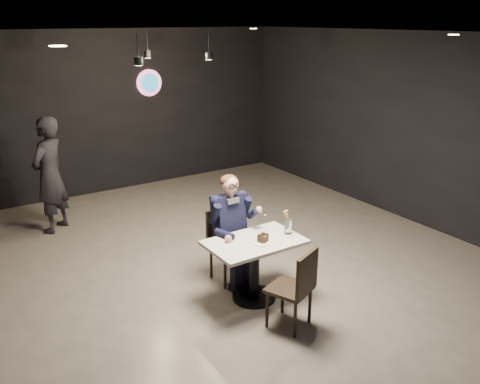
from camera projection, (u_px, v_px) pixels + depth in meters
floor at (243, 284)px, 6.39m from camera, size 9.00×9.00×0.00m
wall_sign at (149, 83)px, 9.69m from camera, size 0.50×0.06×0.50m
pendant_lights at (164, 40)px, 7.03m from camera, size 1.40×1.20×0.36m
main_table at (254, 270)px, 5.96m from camera, size 1.10×0.70×0.75m
chair_far at (229, 247)px, 6.36m from camera, size 0.42×0.46×0.92m
chair_near at (289, 287)px, 5.41m from camera, size 0.56×0.59×0.92m
seated_man at (229, 227)px, 6.28m from camera, size 0.60×0.80×1.44m
dessert_plate at (262, 243)px, 5.76m from camera, size 0.21×0.21×0.01m
cake_slice at (263, 238)px, 5.78m from camera, size 0.13×0.12×0.08m
mint_leaf at (264, 236)px, 5.73m from camera, size 0.06×0.04×0.01m
sundae_glass at (288, 226)px, 6.00m from camera, size 0.09×0.09×0.19m
wafer_cone at (287, 216)px, 5.90m from camera, size 0.08×0.08×0.13m
passerby at (50, 175)px, 7.75m from camera, size 0.78×0.76×1.81m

